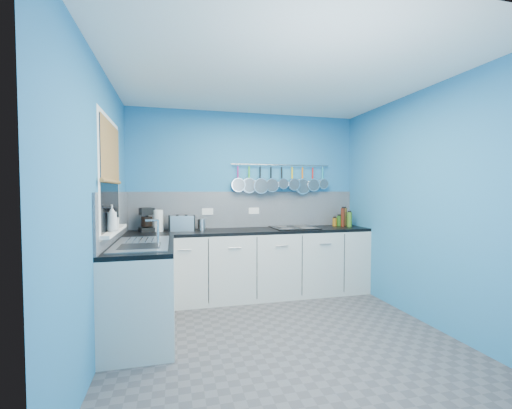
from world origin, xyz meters
name	(u,v)px	position (x,y,z in m)	size (l,w,h in m)	color
floor	(279,335)	(0.00, 0.00, -0.01)	(3.20, 3.00, 0.02)	#47474C
ceiling	(280,76)	(0.00, 0.00, 2.51)	(3.20, 3.00, 0.02)	white
wall_back	(246,202)	(0.00, 1.51, 1.25)	(3.20, 0.02, 2.50)	teal
wall_front	(370,222)	(0.00, -1.51, 1.25)	(3.20, 0.02, 2.50)	teal
wall_left	(99,210)	(-1.61, 0.00, 1.25)	(0.02, 3.00, 2.50)	teal
wall_right	(421,206)	(1.61, 0.00, 1.25)	(0.02, 3.00, 2.50)	teal
backsplash_back	(247,209)	(0.00, 1.49, 1.15)	(3.20, 0.02, 0.50)	gray
backsplash_left	(115,216)	(-1.59, 0.60, 1.15)	(0.02, 1.80, 0.50)	gray
cabinet_run_back	(251,265)	(0.00, 1.20, 0.43)	(3.20, 0.60, 0.86)	beige
worktop_back	(251,231)	(0.00, 1.20, 0.88)	(3.20, 0.60, 0.04)	black
cabinet_run_left	(142,292)	(-1.30, 0.30, 0.43)	(0.60, 1.20, 0.86)	beige
worktop_left	(142,246)	(-1.30, 0.30, 0.88)	(0.60, 1.20, 0.04)	black
window_frame	(110,176)	(-1.58, 0.30, 1.55)	(0.01, 1.00, 1.10)	white
window_glass	(110,176)	(-1.57, 0.30, 1.55)	(0.01, 0.90, 1.00)	black
bamboo_blind	(111,152)	(-1.56, 0.30, 1.77)	(0.01, 0.90, 0.55)	#9F663C
window_sill	(114,231)	(-1.55, 0.30, 1.04)	(0.10, 0.98, 0.03)	white
sink_unit	(142,243)	(-1.30, 0.30, 0.90)	(0.50, 0.95, 0.01)	silver
mixer_tap	(158,232)	(-1.14, 0.12, 1.03)	(0.12, 0.08, 0.26)	silver
socket_left	(208,212)	(-0.55, 1.48, 1.13)	(0.15, 0.01, 0.09)	white
socket_right	(254,211)	(0.10, 1.48, 1.13)	(0.15, 0.01, 0.09)	white
pot_rail	(282,165)	(0.50, 1.45, 1.78)	(0.02, 0.02, 1.45)	silver
soap_bottle_a	(112,218)	(-1.53, 0.10, 1.17)	(0.09, 0.09, 0.24)	white
soap_bottle_b	(114,221)	(-1.53, 0.20, 1.14)	(0.08, 0.08, 0.17)	white
paper_towel	(158,221)	(-1.19, 1.27, 1.04)	(0.12, 0.12, 0.27)	white
coffee_maker	(147,220)	(-1.33, 1.29, 1.05)	(0.17, 0.19, 0.30)	black
toaster	(182,223)	(-0.90, 1.28, 1.00)	(0.31, 0.17, 0.20)	silver
canister	(202,224)	(-0.65, 1.33, 0.97)	(0.10, 0.10, 0.14)	silver
hob	(294,228)	(0.61, 1.22, 0.91)	(0.59, 0.52, 0.01)	black
pan_0	(238,178)	(-0.13, 1.44, 1.59)	(0.19, 0.07, 0.38)	silver
pan_1	(249,179)	(0.02, 1.44, 1.58)	(0.21, 0.06, 0.40)	silver
pan_2	(260,179)	(0.18, 1.44, 1.58)	(0.22, 0.09, 0.41)	silver
pan_3	(271,179)	(0.34, 1.44, 1.59)	(0.20, 0.09, 0.39)	silver
pan_4	(282,177)	(0.50, 1.44, 1.61)	(0.15, 0.11, 0.34)	silver
pan_5	(292,178)	(0.66, 1.44, 1.60)	(0.17, 0.12, 0.36)	silver
pan_6	(303,180)	(0.82, 1.44, 1.57)	(0.23, 0.05, 0.42)	silver
pan_7	(313,179)	(0.98, 1.44, 1.59)	(0.19, 0.07, 0.38)	silver
pan_8	(323,177)	(1.14, 1.44, 1.61)	(0.15, 0.07, 0.34)	silver
condiment_0	(344,217)	(1.43, 1.33, 1.03)	(0.07, 0.07, 0.26)	brown
condiment_1	(339,221)	(1.35, 1.33, 0.97)	(0.07, 0.07, 0.15)	#265919
condiment_2	(335,222)	(1.28, 1.33, 0.96)	(0.06, 0.06, 0.12)	#8C5914
condiment_3	(349,219)	(1.45, 1.21, 1.00)	(0.07, 0.07, 0.21)	#3F721E
condiment_4	(343,217)	(1.35, 1.22, 1.03)	(0.06, 0.06, 0.26)	#4C190C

